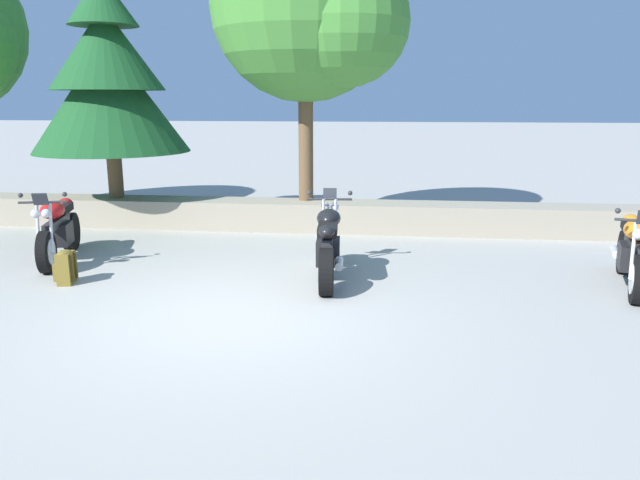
% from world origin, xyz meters
% --- Properties ---
extents(ground_plane, '(120.00, 120.00, 0.00)m').
position_xyz_m(ground_plane, '(0.00, 0.00, 0.00)').
color(ground_plane, '#A3A099').
extents(stone_wall, '(36.00, 0.80, 0.55)m').
position_xyz_m(stone_wall, '(0.00, 4.80, 0.28)').
color(stone_wall, gray).
rests_on(stone_wall, ground).
extents(motorcycle_red_near_left, '(0.88, 2.03, 1.18)m').
position_xyz_m(motorcycle_red_near_left, '(-3.33, 2.09, 0.49)').
color(motorcycle_red_near_left, black).
rests_on(motorcycle_red_near_left, ground).
extents(motorcycle_black_centre, '(0.67, 2.07, 1.18)m').
position_xyz_m(motorcycle_black_centre, '(0.96, 1.62, 0.49)').
color(motorcycle_black_centre, black).
rests_on(motorcycle_black_centre, ground).
extents(motorcycle_orange_far_right, '(0.83, 2.04, 1.18)m').
position_xyz_m(motorcycle_orange_far_right, '(5.02, 1.65, 0.49)').
color(motorcycle_orange_far_right, black).
rests_on(motorcycle_orange_far_right, ground).
extents(rider_backpack, '(0.30, 0.33, 0.47)m').
position_xyz_m(rider_backpack, '(-2.59, 0.95, 0.24)').
color(rider_backpack, brown).
rests_on(rider_backpack, ground).
extents(pine_tree_mid_left, '(2.99, 2.99, 4.20)m').
position_xyz_m(pine_tree_mid_left, '(-3.63, 4.86, 2.85)').
color(pine_tree_mid_left, brown).
rests_on(pine_tree_mid_left, stone_wall).
extents(leafy_tree_mid_right, '(3.62, 3.45, 5.29)m').
position_xyz_m(leafy_tree_mid_right, '(0.34, 4.87, 4.04)').
color(leafy_tree_mid_right, brown).
rests_on(leafy_tree_mid_right, stone_wall).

